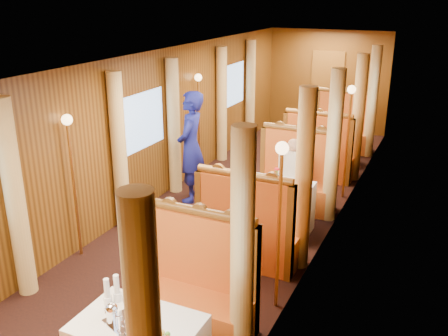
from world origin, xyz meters
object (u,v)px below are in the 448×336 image
Objects in this scene: banquette_mid_aft at (295,182)px; banquette_far_fwd at (318,157)px; banquette_far_aft at (342,131)px; teapot_left at (112,316)px; teapot_back at (132,310)px; rose_vase_mid at (277,172)px; tea_tray at (125,323)px; table_far at (331,145)px; rose_vase_far at (334,119)px; banquette_near_aft at (194,293)px; passenger at (292,168)px; steward at (191,147)px; banquette_mid_fwd at (248,234)px; teapot_right at (130,325)px; table_mid at (274,208)px.

banquette_far_fwd is (0.00, 1.47, 0.00)m from banquette_mid_aft.
teapot_left is at bearing -91.24° from banquette_far_aft.
rose_vase_mid reaches higher than teapot_back.
tea_tray is at bearing -64.24° from teapot_back.
table_far is 1.02m from banquette_far_fwd.
teapot_back is at bearing -91.09° from banquette_mid_aft.
rose_vase_mid is at bearing -89.88° from banquette_far_aft.
teapot_back is 0.43× the size of rose_vase_far.
banquette_mid_aft is at bearing -90.00° from banquette_far_fwd.
banquette_near_aft is 3.94× the size of tea_tray.
rose_vase_far is at bearing 89.34° from passenger.
steward is at bearing -164.76° from banquette_mid_aft.
banquette_mid_aft is 1.76× the size of passenger.
passenger reaches higher than teapot_back.
banquette_far_aft is 1.76× the size of passenger.
banquette_mid_aft is 2.49m from table_far.
table_far is (0.00, 2.49, -0.05)m from banquette_mid_aft.
banquette_mid_aft is at bearing 97.32° from teapot_left.
teapot_left is (-0.18, -6.08, 0.40)m from banquette_far_fwd.
teapot_right is (0.02, -2.61, 0.38)m from banquette_mid_fwd.
steward is at bearing -119.70° from table_far.
banquette_mid_aft is 2.51m from rose_vase_far.
banquette_near_aft is 3.50m from banquette_mid_aft.
banquette_mid_aft is 1.28× the size of table_far.
table_mid is at bearing 96.70° from teapot_left.
rose_vase_mid is at bearing 67.15° from teapot_right.
banquette_near_aft is 1.04m from teapot_back.
tea_tray reaches higher than table_mid.
banquette_mid_aft is 1.47m from banquette_far_fwd.
teapot_left is 3.62m from rose_vase_mid.
banquette_far_aft is at bearing 90.00° from table_mid.
passenger reaches higher than teapot_left.
teapot_right is (0.02, -1.13, 0.38)m from banquette_near_aft.
teapot_left is (-0.18, -4.61, 0.40)m from banquette_mid_aft.
rose_vase_far is at bearing 89.60° from banquette_mid_fwd.
steward is (-1.68, -2.94, 0.56)m from table_far.
banquette_far_aft is (0.00, 4.51, 0.05)m from table_mid.
teapot_back is 4.31m from steward.
teapot_right reaches higher than table_mid.
rose_vase_mid is (0.01, 1.04, 0.50)m from banquette_mid_fwd.
teapot_back reaches higher than teapot_right.
banquette_far_aft reaches higher than table_mid.
rose_vase_mid is (0.09, 3.46, 0.11)m from teapot_back.
passenger is at bearing -90.00° from banquette_mid_aft.
banquette_far_fwd is 2.61m from steward.
tea_tray is (-0.08, -8.07, 0.33)m from banquette_far_aft.
teapot_left is at bearing -91.42° from table_far.
teapot_back is (-0.01, 0.12, 0.06)m from tea_tray.
tea_tray is at bearing -90.61° from table_far.
rose_vase_far reaches higher than table_far.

